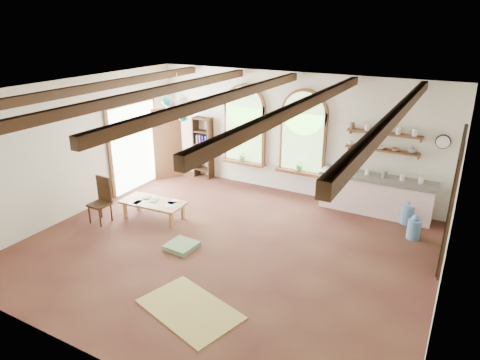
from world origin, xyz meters
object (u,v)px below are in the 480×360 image
Objects in this scene: kitchen_counter at (375,195)px; balloon_cluster at (178,109)px; coffee_table at (153,203)px; side_chair at (101,209)px.

balloon_cluster is (-4.76, -1.30, 1.85)m from kitchen_counter.
kitchen_counter is at bearing 15.33° from balloon_cluster.
kitchen_counter is at bearing 31.94° from coffee_table.
coffee_table is 1.20m from side_chair.
coffee_table is at bearing 37.19° from side_chair.
kitchen_counter is 1.73× the size of coffee_table.
kitchen_counter reaches higher than coffee_table.
kitchen_counter is 6.50m from side_chair.
balloon_cluster is at bearing 99.67° from coffee_table.
coffee_table is (-4.50, -2.81, -0.10)m from kitchen_counter.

